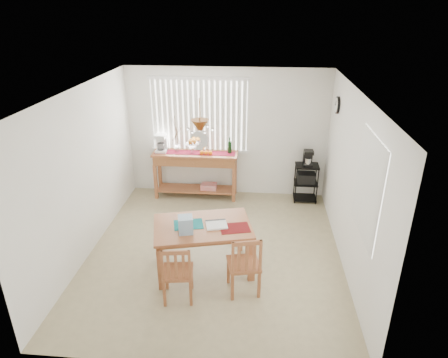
# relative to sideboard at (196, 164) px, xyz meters

# --- Properties ---
(ground) EXTENTS (4.00, 4.50, 0.01)m
(ground) POSITION_rel_sideboard_xyz_m (0.60, -1.99, -0.72)
(ground) COLOR tan
(room_shell) EXTENTS (4.20, 4.70, 2.70)m
(room_shell) POSITION_rel_sideboard_xyz_m (0.61, -1.98, 0.97)
(room_shell) COLOR white
(room_shell) RESTS_ON ground
(sideboard) EXTENTS (1.70, 0.48, 0.95)m
(sideboard) POSITION_rel_sideboard_xyz_m (0.00, 0.00, 0.00)
(sideboard) COLOR #AA6139
(sideboard) RESTS_ON ground
(sideboard_items) EXTENTS (1.61, 0.41, 0.73)m
(sideboard_items) POSITION_rel_sideboard_xyz_m (-0.29, 0.02, 0.39)
(sideboard_items) COLOR maroon
(sideboard_items) RESTS_ON sideboard
(wire_cart) EXTENTS (0.45, 0.36, 0.77)m
(wire_cart) POSITION_rel_sideboard_xyz_m (2.22, 0.01, -0.25)
(wire_cart) COLOR black
(wire_cart) RESTS_ON ground
(cart_items) EXTENTS (0.18, 0.22, 0.32)m
(cart_items) POSITION_rel_sideboard_xyz_m (2.22, 0.02, 0.20)
(cart_items) COLOR black
(cart_items) RESTS_ON wire_cart
(dining_table) EXTENTS (1.57, 1.20, 0.75)m
(dining_table) POSITION_rel_sideboard_xyz_m (0.48, -2.44, -0.05)
(dining_table) COLOR #AA6139
(dining_table) RESTS_ON ground
(table_items) EXTENTS (1.16, 0.52, 0.24)m
(table_items) POSITION_rel_sideboard_xyz_m (0.38, -2.59, 0.12)
(table_items) COLOR #15767B
(table_items) RESTS_ON dining_table
(chair_left) EXTENTS (0.45, 0.45, 0.87)m
(chair_left) POSITION_rel_sideboard_xyz_m (0.24, -3.15, -0.29)
(chair_left) COLOR #AA6139
(chair_left) RESTS_ON ground
(chair_right) EXTENTS (0.51, 0.51, 0.92)m
(chair_right) POSITION_rel_sideboard_xyz_m (1.11, -2.93, -0.26)
(chair_right) COLOR #AA6139
(chair_right) RESTS_ON ground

